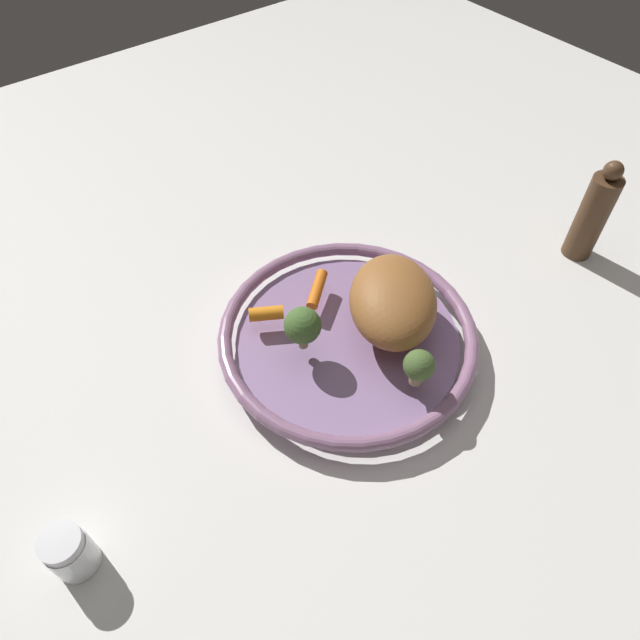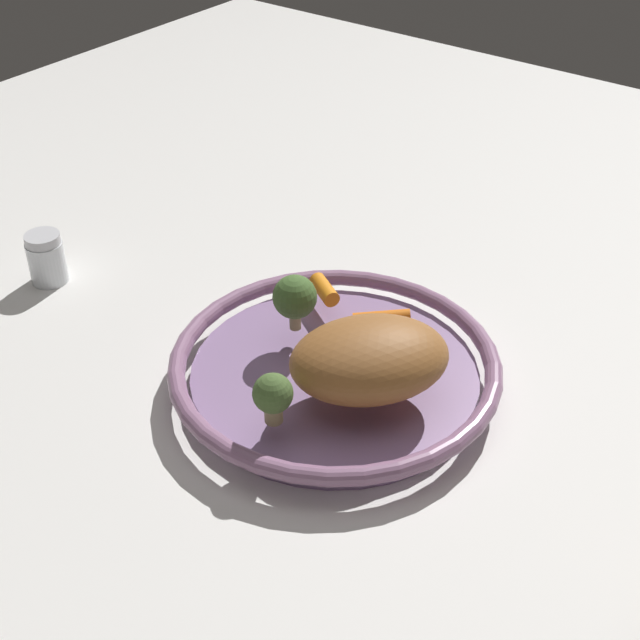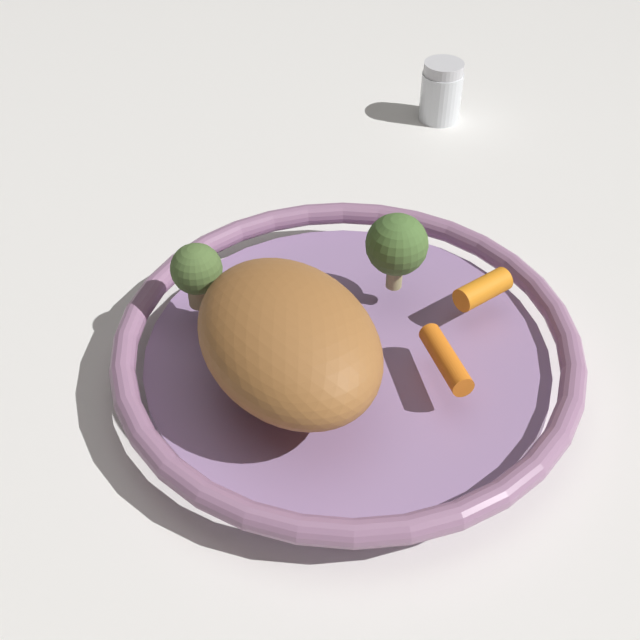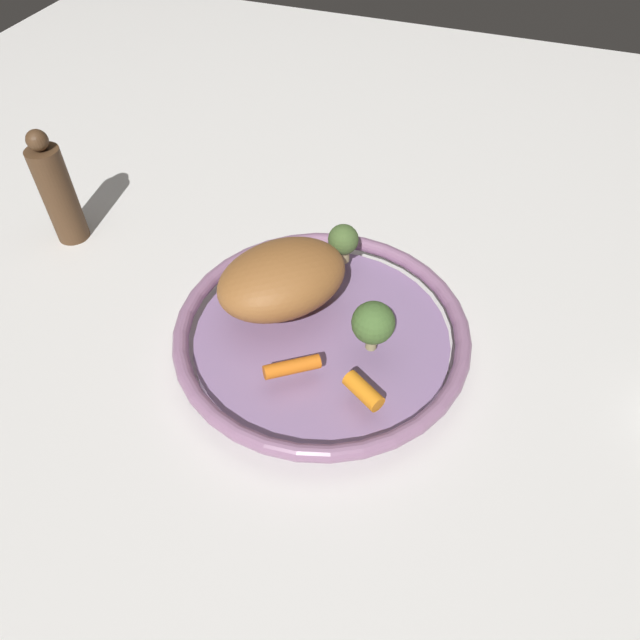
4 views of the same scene
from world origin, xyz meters
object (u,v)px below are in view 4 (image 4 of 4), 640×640
(baby_carrot_near_rim, at_px, (292,367))
(broccoli_floret_mid, at_px, (373,323))
(roast_chicken_piece, at_px, (282,279))
(pepper_mill, at_px, (58,192))
(broccoli_floret_large, at_px, (343,241))
(serving_bowl, at_px, (322,335))
(baby_carrot_center, at_px, (363,391))

(baby_carrot_near_rim, relative_size, broccoli_floret_mid, 0.96)
(baby_carrot_near_rim, bearing_deg, roast_chicken_piece, -62.89)
(pepper_mill, bearing_deg, roast_chicken_piece, 171.04)
(broccoli_floret_mid, height_order, pepper_mill, pepper_mill)
(broccoli_floret_large, height_order, pepper_mill, pepper_mill)
(pepper_mill, bearing_deg, serving_bowl, 169.39)
(baby_carrot_near_rim, height_order, pepper_mill, pepper_mill)
(roast_chicken_piece, height_order, pepper_mill, pepper_mill)
(broccoli_floret_mid, height_order, broccoli_floret_large, broccoli_floret_mid)
(serving_bowl, distance_m, broccoli_floret_large, 0.12)
(serving_bowl, height_order, broccoli_floret_large, broccoli_floret_large)
(baby_carrot_center, bearing_deg, roast_chicken_piece, -38.04)
(broccoli_floret_mid, relative_size, broccoli_floret_large, 1.21)
(baby_carrot_near_rim, height_order, broccoli_floret_mid, broccoli_floret_mid)
(baby_carrot_near_rim, relative_size, pepper_mill, 0.37)
(baby_carrot_center, xyz_separation_m, pepper_mill, (0.47, -0.15, 0.03))
(broccoli_floret_mid, distance_m, pepper_mill, 0.47)
(baby_carrot_center, bearing_deg, pepper_mill, -18.09)
(baby_carrot_center, bearing_deg, baby_carrot_near_rim, -3.90)
(roast_chicken_piece, xyz_separation_m, pepper_mill, (0.34, -0.05, -0.00))
(roast_chicken_piece, relative_size, baby_carrot_near_rim, 2.55)
(baby_carrot_near_rim, distance_m, baby_carrot_center, 0.08)
(roast_chicken_piece, bearing_deg, broccoli_floret_large, -115.00)
(serving_bowl, bearing_deg, broccoli_floret_mid, 167.36)
(serving_bowl, distance_m, broccoli_floret_mid, 0.08)
(roast_chicken_piece, bearing_deg, pepper_mill, -8.96)
(broccoli_floret_mid, bearing_deg, pepper_mill, -10.88)
(baby_carrot_center, relative_size, broccoli_floret_mid, 0.71)
(roast_chicken_piece, distance_m, broccoli_floret_mid, 0.12)
(serving_bowl, distance_m, pepper_mill, 0.41)
(broccoli_floret_large, bearing_deg, baby_carrot_near_rim, 91.75)
(baby_carrot_near_rim, xyz_separation_m, broccoli_floret_large, (0.01, -0.18, 0.02))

